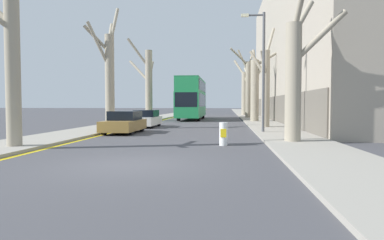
% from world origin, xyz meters
% --- Properties ---
extents(ground_plane, '(300.00, 300.00, 0.00)m').
position_xyz_m(ground_plane, '(0.00, 0.00, 0.00)').
color(ground_plane, '#424247').
extents(sidewalk_left, '(3.04, 120.00, 0.12)m').
position_xyz_m(sidewalk_left, '(-5.93, 50.00, 0.06)').
color(sidewalk_left, gray).
rests_on(sidewalk_left, ground).
extents(sidewalk_right, '(3.04, 120.00, 0.12)m').
position_xyz_m(sidewalk_right, '(5.93, 50.00, 0.06)').
color(sidewalk_right, gray).
rests_on(sidewalk_right, ground).
extents(building_facade_right, '(10.08, 40.79, 15.69)m').
position_xyz_m(building_facade_right, '(12.44, 26.94, 7.83)').
color(building_facade_right, '#9E9384').
rests_on(building_facade_right, ground).
extents(kerb_line_stripe, '(0.24, 120.00, 0.01)m').
position_xyz_m(kerb_line_stripe, '(-4.23, 50.00, 0.00)').
color(kerb_line_stripe, yellow).
rests_on(kerb_line_stripe, ground).
extents(street_tree_left_0, '(4.35, 2.21, 9.01)m').
position_xyz_m(street_tree_left_0, '(-5.50, 3.01, 4.14)').
color(street_tree_left_0, gray).
rests_on(street_tree_left_0, ground).
extents(street_tree_left_1, '(1.94, 3.02, 8.89)m').
position_xyz_m(street_tree_left_1, '(-5.51, 14.02, 3.86)').
color(street_tree_left_1, gray).
rests_on(street_tree_left_1, ground).
extents(street_tree_left_2, '(2.91, 3.04, 8.55)m').
position_xyz_m(street_tree_left_2, '(-5.47, 25.80, 4.07)').
color(street_tree_left_2, gray).
rests_on(street_tree_left_2, ground).
extents(street_tree_right_0, '(2.41, 1.99, 6.74)m').
position_xyz_m(street_tree_right_0, '(5.68, 5.82, 2.97)').
color(street_tree_right_0, gray).
rests_on(street_tree_right_0, ground).
extents(street_tree_right_1, '(2.15, 3.93, 7.68)m').
position_xyz_m(street_tree_right_1, '(5.49, 15.51, 3.17)').
color(street_tree_right_1, gray).
rests_on(street_tree_right_1, ground).
extents(street_tree_right_2, '(2.47, 1.75, 7.14)m').
position_xyz_m(street_tree_right_2, '(5.48, 24.14, 3.31)').
color(street_tree_right_2, gray).
rests_on(street_tree_right_2, ground).
extents(street_tree_right_3, '(3.15, 2.73, 8.62)m').
position_xyz_m(street_tree_right_3, '(5.29, 33.43, 4.06)').
color(street_tree_right_3, gray).
rests_on(street_tree_right_3, ground).
extents(street_tree_right_4, '(4.07, 3.94, 8.66)m').
position_xyz_m(street_tree_right_4, '(5.51, 43.32, 3.93)').
color(street_tree_right_4, gray).
rests_on(street_tree_right_4, ground).
extents(double_decker_bus, '(2.49, 11.54, 4.56)m').
position_xyz_m(double_decker_bus, '(-1.22, 29.48, 2.58)').
color(double_decker_bus, '#1E7F47').
rests_on(double_decker_bus, ground).
extents(parked_car_0, '(1.78, 4.14, 1.32)m').
position_xyz_m(parked_car_0, '(-3.37, 10.55, 0.63)').
color(parked_car_0, olive).
rests_on(parked_car_0, ground).
extents(parked_car_1, '(1.74, 4.21, 1.30)m').
position_xyz_m(parked_car_1, '(-3.37, 16.02, 0.62)').
color(parked_car_1, silver).
rests_on(parked_car_1, ground).
extents(lamp_post, '(1.40, 0.20, 7.03)m').
position_xyz_m(lamp_post, '(4.75, 10.89, 3.97)').
color(lamp_post, '#4C4F54').
rests_on(lamp_post, ground).
extents(traffic_bollard, '(0.34, 0.36, 0.97)m').
position_xyz_m(traffic_bollard, '(2.61, 4.87, 0.48)').
color(traffic_bollard, white).
rests_on(traffic_bollard, ground).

